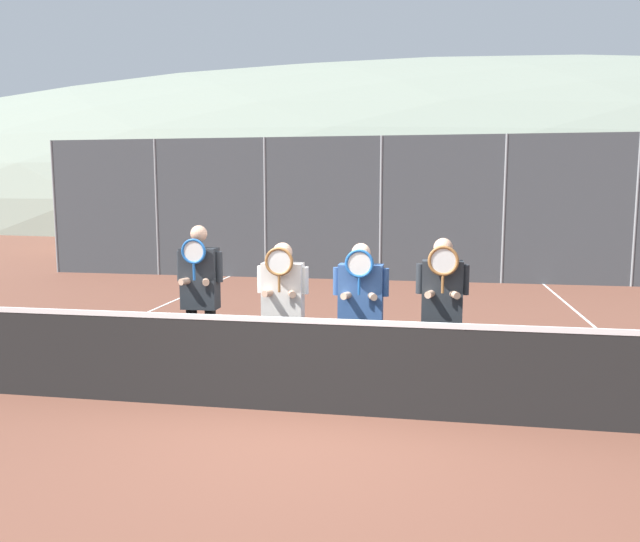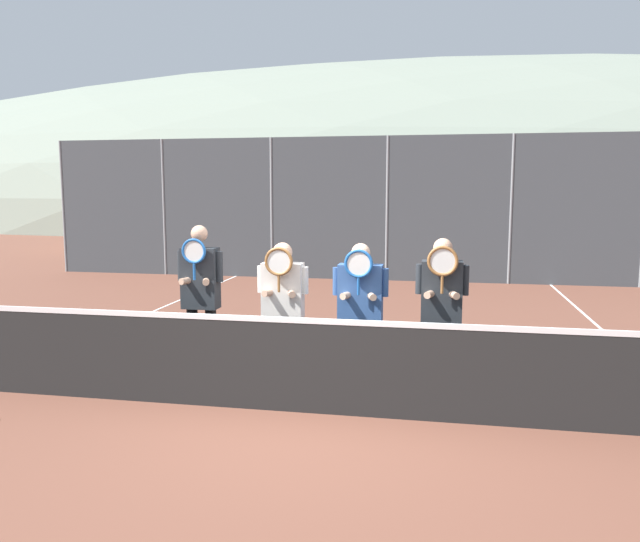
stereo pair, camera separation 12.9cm
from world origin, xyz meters
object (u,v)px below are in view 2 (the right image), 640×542
object	(u,v)px
car_far_left	(246,234)
player_center_left	(283,300)
player_leftmost	(201,292)
player_rightmost	(441,304)
car_left_of_center	(433,238)
car_center	(632,242)
player_center_right	(360,303)

from	to	relation	value
car_far_left	player_center_left	bearing A→B (deg)	-70.21
player_leftmost	player_rightmost	world-z (taller)	player_leftmost
car_far_left	car_left_of_center	xyz separation A→B (m)	(5.55, -0.01, -0.04)
player_rightmost	car_left_of_center	distance (m)	11.06
player_rightmost	car_center	bearing A→B (deg)	65.65
player_leftmost	car_left_of_center	size ratio (longest dim) A/B	0.39
player_leftmost	player_center_right	distance (m)	1.88
player_rightmost	car_far_left	world-z (taller)	car_far_left
player_center_left	car_center	xyz separation A→B (m)	(6.85, 11.08, -0.15)
player_center_left	car_left_of_center	distance (m)	11.10
player_center_left	car_far_left	world-z (taller)	car_far_left
player_center_right	car_left_of_center	distance (m)	11.05
player_leftmost	player_rightmost	size ratio (longest dim) A/B	1.06
car_far_left	car_center	size ratio (longest dim) A/B	1.14
player_center_left	player_rightmost	world-z (taller)	player_rightmost
car_left_of_center	player_center_right	bearing A→B (deg)	-93.53
player_center_right	car_center	size ratio (longest dim) A/B	0.40
player_leftmost	car_left_of_center	xyz separation A→B (m)	(2.56, 11.08, -0.19)
player_center_left	car_center	distance (m)	13.03
player_leftmost	car_center	size ratio (longest dim) A/B	0.45
car_center	car_far_left	bearing A→B (deg)	-179.55
player_center_left	player_rightmost	size ratio (longest dim) A/B	0.95
car_left_of_center	car_center	size ratio (longest dim) A/B	1.14
player_center_left	player_center_right	bearing A→B (deg)	-2.69
player_center_left	player_center_right	world-z (taller)	player_center_right
player_center_left	car_far_left	distance (m)	11.69
player_leftmost	car_left_of_center	world-z (taller)	player_leftmost
player_center_left	player_center_right	distance (m)	0.91
player_leftmost	player_center_right	world-z (taller)	player_leftmost
player_leftmost	car_center	bearing A→B (deg)	55.03
car_left_of_center	player_leftmost	bearing A→B (deg)	-102.98
player_center_left	player_leftmost	bearing A→B (deg)	-174.41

